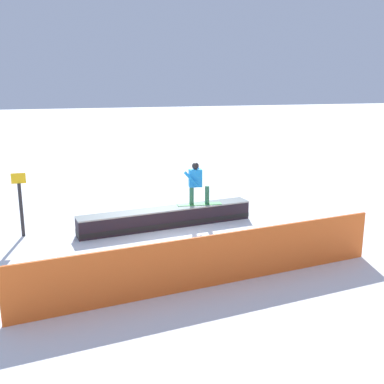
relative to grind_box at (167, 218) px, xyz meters
name	(u,v)px	position (x,y,z in m)	size (l,w,h in m)	color
ground_plane	(167,227)	(0.00, 0.00, -0.27)	(120.00, 120.00, 0.00)	white
grind_box	(167,218)	(0.00, 0.00, 0.00)	(5.56, 1.39, 0.60)	black
snowboarder	(196,182)	(-1.00, -0.16, 1.06)	(1.44, 0.43, 1.36)	green
safety_fence	(211,261)	(0.00, 4.41, 0.33)	(8.67, 0.06, 1.20)	orange
trail_marker	(21,203)	(4.25, -0.29, 0.74)	(0.40, 0.10, 1.88)	#262628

